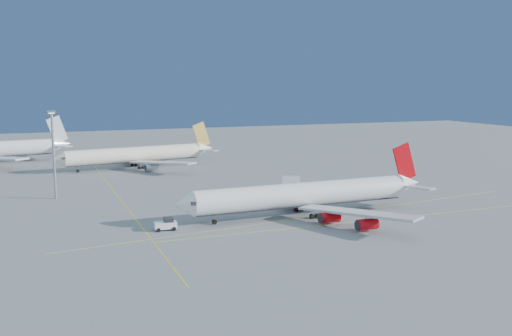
# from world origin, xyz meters

# --- Properties ---
(ground) EXTENTS (500.00, 500.00, 0.00)m
(ground) POSITION_xyz_m (0.00, 0.00, 0.00)
(ground) COLOR slate
(ground) RESTS_ON ground
(taxiway_lines) EXTENTS (118.86, 140.00, 0.02)m
(taxiway_lines) POSITION_xyz_m (-14.71, 6.34, 0.01)
(taxiway_lines) COLOR yellow
(taxiway_lines) RESTS_ON ground
(airliner_virgin) EXTENTS (63.44, 57.04, 15.67)m
(airliner_virgin) POSITION_xyz_m (-1.97, -3.94, 4.72)
(airliner_virgin) COLOR white
(airliner_virgin) RESTS_ON ground
(airliner_etihad) EXTENTS (59.83, 54.68, 15.66)m
(airliner_etihad) POSITION_xyz_m (-25.70, 84.21, 4.77)
(airliner_etihad) COLOR silver
(airliner_etihad) RESTS_ON ground
(pushback_tug) EXTENTS (4.67, 2.99, 2.57)m
(pushback_tug) POSITION_xyz_m (-35.69, -5.65, 1.19)
(pushback_tug) COLOR white
(pushback_tug) RESTS_ON ground
(light_mast) EXTENTS (1.99, 1.99, 23.05)m
(light_mast) POSITION_xyz_m (-55.60, 36.82, 13.61)
(light_mast) COLOR gray
(light_mast) RESTS_ON ground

